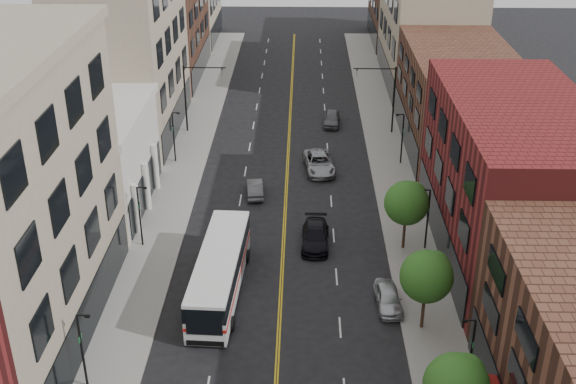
# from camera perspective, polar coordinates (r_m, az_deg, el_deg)

# --- Properties ---
(sidewalk_left) EXTENTS (4.00, 110.00, 0.15)m
(sidewalk_left) POSITION_cam_1_polar(r_m,az_deg,el_deg) (67.00, -8.70, 0.64)
(sidewalk_left) COLOR gray
(sidewalk_left) RESTS_ON ground
(sidewalk_right) EXTENTS (4.00, 110.00, 0.15)m
(sidewalk_right) POSITION_cam_1_polar(r_m,az_deg,el_deg) (66.58, 8.52, 0.48)
(sidewalk_right) COLOR gray
(sidewalk_right) RESTS_ON ground
(bldg_l_white) EXTENTS (10.00, 14.00, 8.00)m
(bldg_l_white) POSITION_cam_1_polar(r_m,az_deg,el_deg) (63.45, -15.76, 2.28)
(bldg_l_white) COLOR silver
(bldg_l_white) RESTS_ON ground
(bldg_l_far_a) EXTENTS (10.00, 20.00, 18.00)m
(bldg_l_far_a) POSITION_cam_1_polar(r_m,az_deg,el_deg) (77.25, -12.84, 10.91)
(bldg_l_far_a) COLOR gray
(bldg_l_far_a) RESTS_ON ground
(bldg_l_far_b) EXTENTS (10.00, 20.00, 15.00)m
(bldg_l_far_b) POSITION_cam_1_polar(r_m,az_deg,el_deg) (96.55, -10.07, 13.33)
(bldg_l_far_b) COLOR #573122
(bldg_l_far_b) RESTS_ON ground
(bldg_r_mid) EXTENTS (10.00, 22.00, 12.00)m
(bldg_r_mid) POSITION_cam_1_polar(r_m,az_deg,el_deg) (55.76, 17.35, 0.87)
(bldg_r_mid) COLOR maroon
(bldg_r_mid) RESTS_ON ground
(bldg_r_far_a) EXTENTS (10.00, 20.00, 10.00)m
(bldg_r_far_a) POSITION_cam_1_polar(r_m,az_deg,el_deg) (75.00, 13.26, 7.18)
(bldg_r_far_a) COLOR #573122
(bldg_r_far_a) RESTS_ON ground
(bldg_r_far_b) EXTENTS (10.00, 22.00, 14.00)m
(bldg_r_far_b) POSITION_cam_1_polar(r_m,az_deg,el_deg) (94.25, 10.98, 12.62)
(bldg_r_far_b) COLOR gray
(bldg_r_far_b) RESTS_ON ground
(bldg_r_far_c) EXTENTS (10.00, 18.00, 11.00)m
(bldg_r_far_c) POSITION_cam_1_polar(r_m,az_deg,el_deg) (113.86, 9.36, 14.35)
(bldg_r_far_c) COLOR #573122
(bldg_r_far_c) RESTS_ON ground
(tree_r_1) EXTENTS (3.40, 3.40, 5.59)m
(tree_r_1) POSITION_cam_1_polar(r_m,az_deg,el_deg) (38.64, 13.28, -14.53)
(tree_r_1) COLOR black
(tree_r_1) RESTS_ON sidewalk_right
(tree_r_2) EXTENTS (3.40, 3.40, 5.59)m
(tree_r_2) POSITION_cam_1_polar(r_m,az_deg,el_deg) (46.48, 10.99, -6.43)
(tree_r_2) COLOR black
(tree_r_2) RESTS_ON sidewalk_right
(tree_r_3) EXTENTS (3.40, 3.40, 5.59)m
(tree_r_3) POSITION_cam_1_polar(r_m,az_deg,el_deg) (55.02, 9.43, -0.75)
(tree_r_3) COLOR black
(tree_r_3) RESTS_ON sidewalk_right
(lamp_l_1) EXTENTS (0.81, 0.55, 5.05)m
(lamp_l_1) POSITION_cam_1_polar(r_m,az_deg,el_deg) (43.35, -15.94, -11.68)
(lamp_l_1) COLOR black
(lamp_l_1) RESTS_ON sidewalk_left
(lamp_l_2) EXTENTS (0.81, 0.55, 5.05)m
(lamp_l_2) POSITION_cam_1_polar(r_m,az_deg,el_deg) (56.28, -11.61, -1.62)
(lamp_l_2) COLOR black
(lamp_l_2) RESTS_ON sidewalk_left
(lamp_l_3) EXTENTS (0.81, 0.55, 5.05)m
(lamp_l_3) POSITION_cam_1_polar(r_m,az_deg,el_deg) (70.49, -8.99, 4.55)
(lamp_l_3) COLOR black
(lamp_l_3) RESTS_ON sidewalk_left
(lamp_r_1) EXTENTS (0.81, 0.55, 5.05)m
(lamp_r_1) POSITION_cam_1_polar(r_m,az_deg,el_deg) (42.64, 14.22, -12.16)
(lamp_r_1) COLOR black
(lamp_r_1) RESTS_ON sidewalk_right
(lamp_r_2) EXTENTS (0.81, 0.55, 5.05)m
(lamp_r_2) POSITION_cam_1_polar(r_m,az_deg,el_deg) (55.74, 10.95, -1.85)
(lamp_r_2) COLOR black
(lamp_r_2) RESTS_ON sidewalk_right
(lamp_r_3) EXTENTS (0.81, 0.55, 5.05)m
(lamp_r_3) POSITION_cam_1_polar(r_m,az_deg,el_deg) (70.06, 8.99, 4.40)
(lamp_r_3) COLOR black
(lamp_r_3) RESTS_ON sidewalk_right
(signal_mast_left) EXTENTS (4.49, 0.18, 7.20)m
(signal_mast_left) POSITION_cam_1_polar(r_m,az_deg,el_deg) (77.20, -7.61, 7.94)
(signal_mast_left) COLOR black
(signal_mast_left) RESTS_ON sidewalk_left
(signal_mast_right) EXTENTS (4.49, 0.18, 7.20)m
(signal_mast_right) POSITION_cam_1_polar(r_m,az_deg,el_deg) (76.83, 7.85, 7.83)
(signal_mast_right) COLOR black
(signal_mast_right) RESTS_ON sidewalk_right
(city_bus) EXTENTS (3.48, 12.63, 3.22)m
(city_bus) POSITION_cam_1_polar(r_m,az_deg,el_deg) (50.46, -5.42, -6.16)
(city_bus) COLOR silver
(city_bus) RESTS_ON ground
(car_parked_far) EXTENTS (1.93, 4.23, 1.41)m
(car_parked_far) POSITION_cam_1_polar(r_m,az_deg,el_deg) (49.99, 7.92, -8.28)
(car_parked_far) COLOR #B8BCC1
(car_parked_far) RESTS_ON ground
(car_lane_behind) EXTENTS (1.73, 4.02, 1.29)m
(car_lane_behind) POSITION_cam_1_polar(r_m,az_deg,el_deg) (64.14, -2.62, 0.27)
(car_lane_behind) COLOR #535258
(car_lane_behind) RESTS_ON ground
(car_lane_a) EXTENTS (2.26, 5.26, 1.51)m
(car_lane_a) POSITION_cam_1_polar(r_m,az_deg,el_deg) (56.47, 2.17, -3.52)
(car_lane_a) COLOR black
(car_lane_a) RESTS_ON ground
(car_lane_b) EXTENTS (3.33, 6.07, 1.61)m
(car_lane_b) POSITION_cam_1_polar(r_m,az_deg,el_deg) (68.78, 2.48, 2.33)
(car_lane_b) COLOR #95989C
(car_lane_b) RESTS_ON ground
(car_lane_c) EXTENTS (2.11, 4.47, 1.48)m
(car_lane_c) POSITION_cam_1_polar(r_m,az_deg,el_deg) (79.92, 3.47, 5.81)
(car_lane_c) COLOR #55555A
(car_lane_c) RESTS_ON ground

